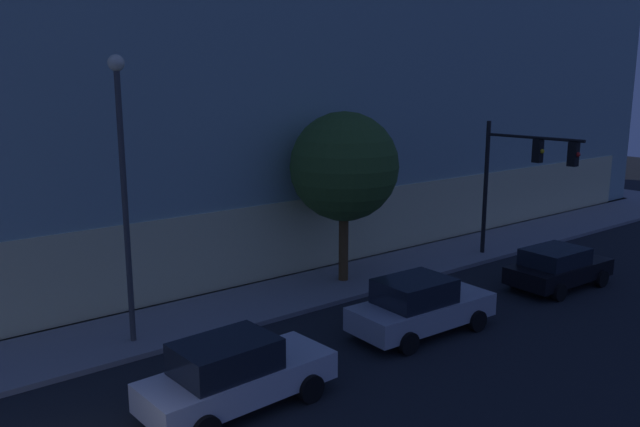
# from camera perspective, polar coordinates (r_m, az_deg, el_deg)

# --- Properties ---
(modern_building) EXTENTS (40.12, 21.84, 21.91)m
(modern_building) POSITION_cam_1_polar(r_m,az_deg,el_deg) (35.66, -5.71, 17.37)
(modern_building) COLOR #4C4C51
(modern_building) RESTS_ON ground
(traffic_light_far_corner) EXTENTS (0.43, 4.22, 5.55)m
(traffic_light_far_corner) POSITION_cam_1_polar(r_m,az_deg,el_deg) (26.72, 17.44, 4.03)
(traffic_light_far_corner) COLOR black
(traffic_light_far_corner) RESTS_ON sidewalk_corner
(street_lamp_sidewalk) EXTENTS (0.44, 0.44, 7.85)m
(street_lamp_sidewalk) POSITION_cam_1_polar(r_m,az_deg,el_deg) (18.00, -17.06, 3.99)
(street_lamp_sidewalk) COLOR #414141
(street_lamp_sidewalk) RESTS_ON sidewalk_corner
(sidewalk_tree) EXTENTS (3.89, 3.89, 6.14)m
(sidewalk_tree) POSITION_cam_1_polar(r_m,az_deg,el_deg) (22.90, 2.15, 4.14)
(sidewalk_tree) COLOR brown
(sidewalk_tree) RESTS_ON sidewalk_corner
(car_white) EXTENTS (4.59, 2.09, 1.71)m
(car_white) POSITION_cam_1_polar(r_m,az_deg,el_deg) (15.09, -7.52, -13.89)
(car_white) COLOR silver
(car_white) RESTS_ON ground
(car_silver) EXTENTS (4.61, 2.15, 1.71)m
(car_silver) POSITION_cam_1_polar(r_m,az_deg,el_deg) (19.33, 8.84, -8.08)
(car_silver) COLOR #B7BABF
(car_silver) RESTS_ON ground
(car_black) EXTENTS (4.23, 2.14, 1.49)m
(car_black) POSITION_cam_1_polar(r_m,az_deg,el_deg) (24.70, 20.30, -4.47)
(car_black) COLOR black
(car_black) RESTS_ON ground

